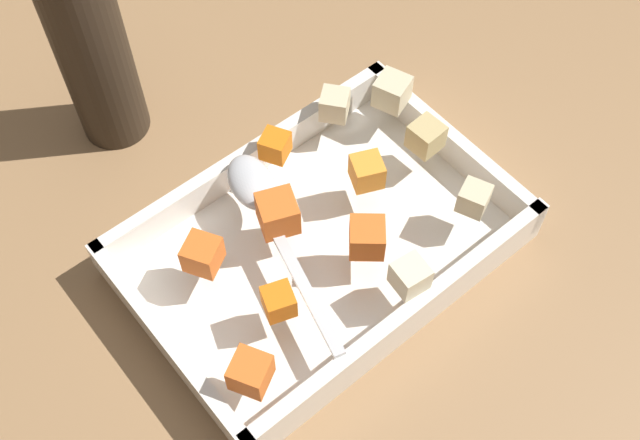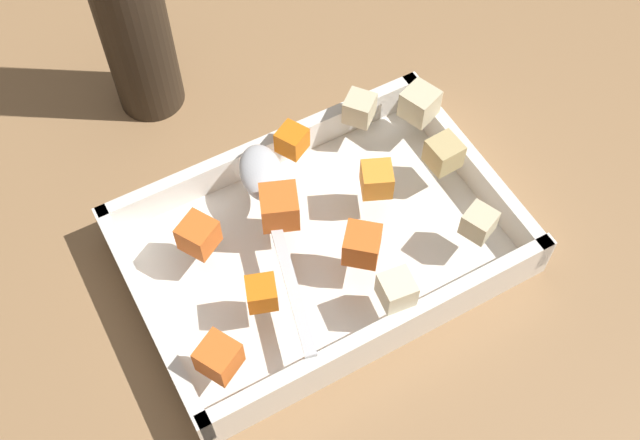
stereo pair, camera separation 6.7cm
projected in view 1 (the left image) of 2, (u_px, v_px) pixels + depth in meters
ground_plane at (333, 265)px, 0.71m from camera, size 4.00×4.00×0.00m
baking_dish at (320, 247)px, 0.70m from camera, size 0.33×0.22×0.05m
carrot_chunk_far_left at (279, 302)px, 0.62m from camera, size 0.03×0.03×0.02m
carrot_chunk_corner_sw at (278, 213)px, 0.66m from camera, size 0.04×0.04×0.03m
carrot_chunk_under_handle at (250, 372)px, 0.59m from camera, size 0.04×0.04×0.03m
carrot_chunk_far_right at (367, 171)px, 0.69m from camera, size 0.03×0.03×0.03m
carrot_chunk_rim_edge at (275, 146)px, 0.71m from camera, size 0.03×0.03×0.02m
carrot_chunk_near_spoon at (202, 254)px, 0.64m from camera, size 0.04×0.04×0.03m
carrot_chunk_front_center at (367, 238)px, 0.65m from camera, size 0.04×0.04×0.03m
potato_chunk_corner_nw at (392, 91)px, 0.74m from camera, size 0.04×0.04×0.03m
potato_chunk_mid_right at (474, 198)px, 0.68m from camera, size 0.03×0.03×0.02m
potato_chunk_corner_se at (426, 137)px, 0.71m from camera, size 0.03×0.03×0.03m
potato_chunk_heap_side at (410, 276)px, 0.63m from camera, size 0.03×0.03×0.03m
potato_chunk_mid_left at (335, 104)px, 0.73m from camera, size 0.04×0.04×0.03m
serving_spoon at (258, 194)px, 0.68m from camera, size 0.07×0.21×0.02m
pepper_mill at (91, 46)px, 0.71m from camera, size 0.07×0.07×0.24m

